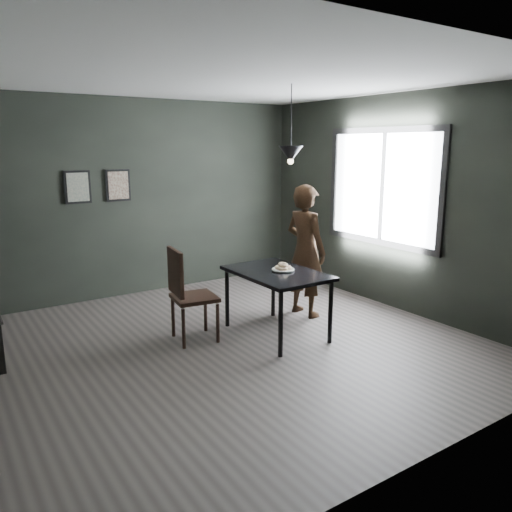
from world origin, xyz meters
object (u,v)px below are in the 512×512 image
woman (305,251)px  pendant_lamp (291,154)px  wood_chair (186,289)px  white_plate (283,270)px  cafe_table (277,278)px

woman → pendant_lamp: size_ratio=1.94×
wood_chair → pendant_lamp: (1.20, -0.29, 1.45)m
woman → pendant_lamp: bearing=112.2°
white_plate → woman: (0.64, 0.38, 0.08)m
woman → pendant_lamp: pendant_lamp is taller
cafe_table → white_plate: (0.08, -0.01, 0.08)m
white_plate → woman: bearing=30.8°
white_plate → wood_chair: wood_chair is taller
cafe_table → woman: 0.82m
white_plate → pendant_lamp: bearing=33.1°
woman → wood_chair: woman is taller
cafe_table → pendant_lamp: bearing=21.8°
cafe_table → woman: (0.72, 0.37, 0.17)m
pendant_lamp → woman: bearing=30.0°
wood_chair → pendant_lamp: pendant_lamp is taller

